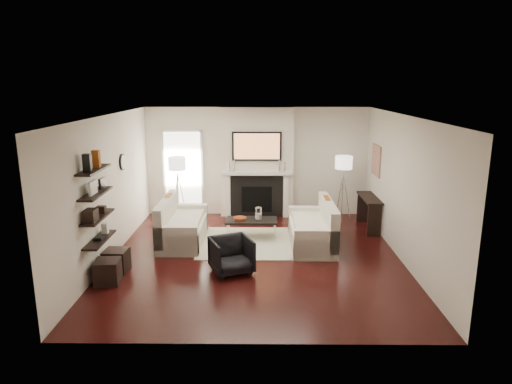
{
  "coord_description": "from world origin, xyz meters",
  "views": [
    {
      "loc": [
        0.08,
        -8.24,
        3.28
      ],
      "look_at": [
        0.0,
        0.6,
        1.15
      ],
      "focal_mm": 32.0,
      "sensor_mm": 36.0,
      "label": 1
    }
  ],
  "objects_px": {
    "lamp_left_shade": "(177,163)",
    "lamp_right_shade": "(344,162)",
    "loveseat_right_base": "(311,235)",
    "armchair": "(231,254)",
    "loveseat_left_base": "(183,232)",
    "coffee_table": "(251,220)",
    "ottoman_near": "(116,261)"
  },
  "relations": [
    {
      "from": "lamp_right_shade",
      "to": "lamp_left_shade",
      "type": "bearing_deg",
      "value": -177.43
    },
    {
      "from": "lamp_left_shade",
      "to": "armchair",
      "type": "bearing_deg",
      "value": -63.59
    },
    {
      "from": "lamp_right_shade",
      "to": "ottoman_near",
      "type": "bearing_deg",
      "value": -146.14
    },
    {
      "from": "loveseat_left_base",
      "to": "ottoman_near",
      "type": "xyz_separation_m",
      "value": [
        -0.93,
        -1.57,
        -0.01
      ]
    },
    {
      "from": "loveseat_right_base",
      "to": "lamp_right_shade",
      "type": "xyz_separation_m",
      "value": [
        0.91,
        1.65,
        1.24
      ]
    },
    {
      "from": "loveseat_right_base",
      "to": "armchair",
      "type": "bearing_deg",
      "value": -138.09
    },
    {
      "from": "lamp_left_shade",
      "to": "ottoman_near",
      "type": "xyz_separation_m",
      "value": [
        -0.62,
        -2.86,
        -1.25
      ]
    },
    {
      "from": "lamp_left_shade",
      "to": "ottoman_near",
      "type": "bearing_deg",
      "value": -102.24
    },
    {
      "from": "armchair",
      "to": "loveseat_left_base",
      "type": "bearing_deg",
      "value": 102.73
    },
    {
      "from": "loveseat_right_base",
      "to": "ottoman_near",
      "type": "bearing_deg",
      "value": -159.07
    },
    {
      "from": "loveseat_left_base",
      "to": "armchair",
      "type": "relative_size",
      "value": 2.59
    },
    {
      "from": "loveseat_right_base",
      "to": "coffee_table",
      "type": "height_order",
      "value": "same"
    },
    {
      "from": "loveseat_left_base",
      "to": "lamp_left_shade",
      "type": "xyz_separation_m",
      "value": [
        -0.31,
        1.29,
        1.24
      ]
    },
    {
      "from": "ottoman_near",
      "to": "coffee_table",
      "type": "bearing_deg",
      "value": 37.17
    },
    {
      "from": "coffee_table",
      "to": "lamp_right_shade",
      "type": "distance_m",
      "value": 2.69
    },
    {
      "from": "coffee_table",
      "to": "ottoman_near",
      "type": "xyz_separation_m",
      "value": [
        -2.37,
        -1.8,
        -0.2
      ]
    },
    {
      "from": "loveseat_right_base",
      "to": "ottoman_near",
      "type": "distance_m",
      "value": 3.87
    },
    {
      "from": "coffee_table",
      "to": "lamp_right_shade",
      "type": "bearing_deg",
      "value": 29.9
    },
    {
      "from": "loveseat_left_base",
      "to": "lamp_right_shade",
      "type": "relative_size",
      "value": 4.5
    },
    {
      "from": "armchair",
      "to": "ottoman_near",
      "type": "relative_size",
      "value": 1.74
    },
    {
      "from": "armchair",
      "to": "lamp_left_shade",
      "type": "xyz_separation_m",
      "value": [
        -1.43,
        2.88,
        1.1
      ]
    },
    {
      "from": "lamp_left_shade",
      "to": "lamp_right_shade",
      "type": "distance_m",
      "value": 3.9
    },
    {
      "from": "loveseat_right_base",
      "to": "lamp_left_shade",
      "type": "height_order",
      "value": "lamp_left_shade"
    },
    {
      "from": "lamp_left_shade",
      "to": "lamp_right_shade",
      "type": "bearing_deg",
      "value": 2.57
    },
    {
      "from": "loveseat_right_base",
      "to": "lamp_right_shade",
      "type": "relative_size",
      "value": 4.5
    },
    {
      "from": "loveseat_left_base",
      "to": "lamp_right_shade",
      "type": "height_order",
      "value": "lamp_right_shade"
    },
    {
      "from": "loveseat_right_base",
      "to": "lamp_left_shade",
      "type": "distance_m",
      "value": 3.56
    },
    {
      "from": "loveseat_left_base",
      "to": "lamp_left_shade",
      "type": "bearing_deg",
      "value": 103.64
    },
    {
      "from": "loveseat_right_base",
      "to": "lamp_right_shade",
      "type": "bearing_deg",
      "value": 61.23
    },
    {
      "from": "armchair",
      "to": "ottoman_near",
      "type": "xyz_separation_m",
      "value": [
        -2.05,
        0.02,
        -0.15
      ]
    },
    {
      "from": "loveseat_right_base",
      "to": "ottoman_near",
      "type": "height_order",
      "value": "loveseat_right_base"
    },
    {
      "from": "armchair",
      "to": "ottoman_near",
      "type": "distance_m",
      "value": 2.06
    }
  ]
}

